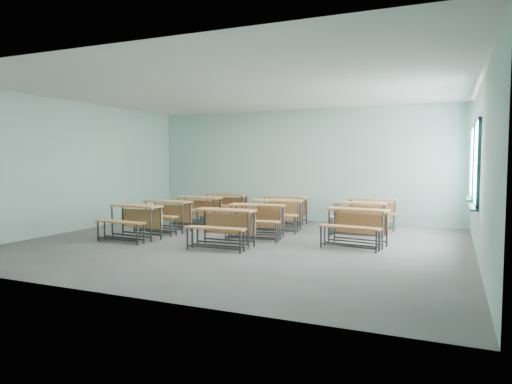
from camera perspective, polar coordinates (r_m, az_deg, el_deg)
room at (r=9.51m, az=-1.34°, el=3.11°), size 9.04×8.04×3.24m
desk_unit_r0c0 at (r=10.38m, az=-15.17°, el=-2.98°), size 1.27×0.90×0.76m
desk_unit_r0c1 at (r=9.17m, az=-4.09°, el=-3.75°), size 1.25×0.87×0.76m
desk_unit_r1c0 at (r=11.31m, az=-11.30°, el=-2.35°), size 1.28×0.92×0.76m
desk_unit_r1c1 at (r=10.16m, az=0.03°, el=-2.99°), size 1.31×0.97×0.76m
desk_unit_r1c2 at (r=9.46m, az=12.37°, el=-3.60°), size 1.31×0.97×0.76m
desk_unit_r2c0 at (r=12.35m, az=-7.36°, el=-1.78°), size 1.22×0.82×0.76m
desk_unit_r2c1 at (r=11.28m, az=2.54°, el=-2.29°), size 1.30×0.95×0.76m
desk_unit_r2c2 at (r=10.91m, az=12.70°, el=-2.60°), size 1.23×0.84×0.76m
desk_unit_r3c0 at (r=13.42m, az=-3.85°, el=-1.29°), size 1.23×0.84×0.76m
desk_unit_r3c1 at (r=12.51m, az=3.52°, el=-1.68°), size 1.25×0.87×0.76m
desk_unit_r3c2 at (r=12.06m, az=14.34°, el=-2.01°), size 1.26×0.88×0.76m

